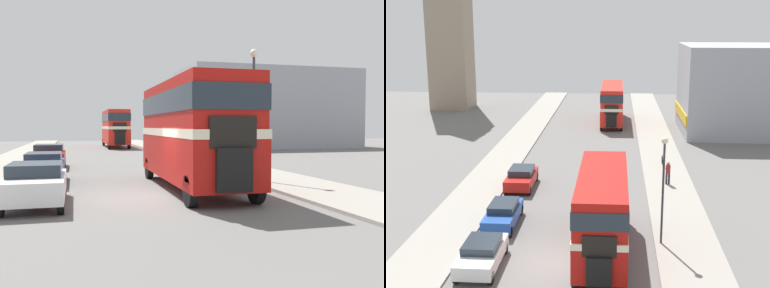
% 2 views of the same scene
% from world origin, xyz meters
% --- Properties ---
extents(ground_plane, '(120.00, 120.00, 0.00)m').
position_xyz_m(ground_plane, '(0.00, 0.00, 0.00)').
color(ground_plane, slate).
extents(sidewalk_right, '(3.50, 120.00, 0.12)m').
position_xyz_m(sidewalk_right, '(6.75, 0.00, 0.06)').
color(sidewalk_right, gray).
rests_on(sidewalk_right, ground_plane).
extents(double_decker_bus, '(2.54, 9.57, 4.28)m').
position_xyz_m(double_decker_bus, '(2.19, 1.51, 2.53)').
color(double_decker_bus, '#B2140F').
rests_on(double_decker_bus, ground_plane).
extents(bus_distant, '(2.44, 11.13, 4.38)m').
position_xyz_m(bus_distant, '(2.31, 36.55, 2.59)').
color(bus_distant, red).
rests_on(bus_distant, ground_plane).
extents(car_parked_near, '(1.83, 4.15, 1.36)m').
position_xyz_m(car_parked_near, '(-3.64, -0.70, 0.72)').
color(car_parked_near, white).
rests_on(car_parked_near, ground_plane).
extents(car_parked_mid, '(1.68, 4.35, 1.36)m').
position_xyz_m(car_parked_mid, '(-3.74, 4.77, 0.72)').
color(car_parked_mid, '#1E479E').
rests_on(car_parked_mid, ground_plane).
extents(car_parked_far, '(1.85, 4.22, 1.44)m').
position_xyz_m(car_parked_far, '(-3.91, 11.92, 0.75)').
color(car_parked_far, red).
rests_on(car_parked_far, ground_plane).
extents(pedestrian_walking, '(0.34, 0.34, 1.67)m').
position_xyz_m(pedestrian_walking, '(6.63, 13.04, 1.06)').
color(pedestrian_walking, '#282833').
rests_on(pedestrian_walking, sidewalk_right).
extents(bicycle_on_pavement, '(0.05, 1.76, 0.78)m').
position_xyz_m(bicycle_on_pavement, '(6.68, 18.07, 0.48)').
color(bicycle_on_pavement, black).
rests_on(bicycle_on_pavement, sidewalk_right).
extents(street_lamp, '(0.36, 0.36, 5.86)m').
position_xyz_m(street_lamp, '(5.34, 2.57, 3.96)').
color(street_lamp, '#38383D').
rests_on(street_lamp, sidewalk_right).
extents(shop_building_block, '(20.28, 10.66, 9.16)m').
position_xyz_m(shop_building_block, '(19.79, 32.24, 4.58)').
color(shop_building_block, '#999EA8').
rests_on(shop_building_block, ground_plane).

